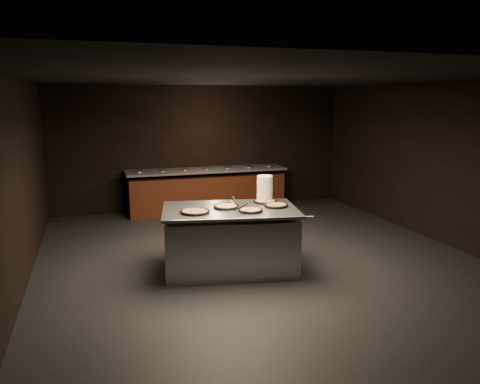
{
  "coord_description": "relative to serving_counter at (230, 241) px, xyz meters",
  "views": [
    {
      "loc": [
        -2.54,
        -6.88,
        2.57
      ],
      "look_at": [
        -0.24,
        0.3,
        1.08
      ],
      "focal_mm": 35.0,
      "sensor_mm": 36.0,
      "label": 1
    }
  ],
  "objects": [
    {
      "name": "plate_stack",
      "position": [
        0.69,
        0.36,
        0.71
      ],
      "size": [
        0.25,
        0.25,
        0.41
      ],
      "primitive_type": "cylinder",
      "color": "silver",
      "rests_on": "serving_counter"
    },
    {
      "name": "pan_cheese_slices_a",
      "position": [
        0.65,
        0.23,
        0.53
      ],
      "size": [
        0.37,
        0.37,
        0.04
      ],
      "rotation": [
        0.0,
        0.0,
        0.73
      ],
      "color": "black",
      "rests_on": "serving_counter"
    },
    {
      "name": "server_right",
      "position": [
        0.1,
        -0.38,
        0.58
      ],
      "size": [
        0.32,
        0.11,
        0.15
      ],
      "rotation": [
        0.0,
        0.0,
        -0.15
      ],
      "color": "#B7BABF",
      "rests_on": "serving_counter"
    },
    {
      "name": "room",
      "position": [
        0.59,
        0.3,
        0.99
      ],
      "size": [
        7.02,
        8.02,
        2.92
      ],
      "color": "black",
      "rests_on": "ground"
    },
    {
      "name": "pan_cheese_slices_b",
      "position": [
        0.23,
        -0.28,
        0.53
      ],
      "size": [
        0.37,
        0.37,
        0.04
      ],
      "rotation": [
        0.0,
        0.0,
        1.77
      ],
      "color": "black",
      "rests_on": "serving_counter"
    },
    {
      "name": "pan_veggie_slices",
      "position": [
        0.71,
        -0.09,
        0.53
      ],
      "size": [
        0.37,
        0.37,
        0.04
      ],
      "rotation": [
        0.0,
        0.0,
        -0.86
      ],
      "color": "black",
      "rests_on": "serving_counter"
    },
    {
      "name": "pan_cheese_whole",
      "position": [
        -0.04,
        0.06,
        0.53
      ],
      "size": [
        0.4,
        0.4,
        0.04
      ],
      "rotation": [
        0.0,
        0.0,
        -0.23
      ],
      "color": "black",
      "rests_on": "serving_counter"
    },
    {
      "name": "server_left",
      "position": [
        0.1,
        0.14,
        0.57
      ],
      "size": [
        0.14,
        0.29,
        0.15
      ],
      "rotation": [
        0.0,
        0.0,
        1.93
      ],
      "color": "#B7BABF",
      "rests_on": "serving_counter"
    },
    {
      "name": "salad_bar",
      "position": [
        0.59,
        3.86,
        -0.02
      ],
      "size": [
        3.7,
        0.83,
        1.18
      ],
      "color": "#4C2711",
      "rests_on": "ground"
    },
    {
      "name": "serving_counter",
      "position": [
        0.0,
        0.0,
        0.0
      ],
      "size": [
        2.21,
        1.65,
        0.97
      ],
      "rotation": [
        0.0,
        0.0,
        -0.19
      ],
      "color": "#B7BABF",
      "rests_on": "ground"
    },
    {
      "name": "pan_veggie_whole",
      "position": [
        -0.57,
        -0.12,
        0.53
      ],
      "size": [
        0.44,
        0.44,
        0.04
      ],
      "rotation": [
        0.0,
        0.0,
        0.11
      ],
      "color": "black",
      "rests_on": "serving_counter"
    }
  ]
}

